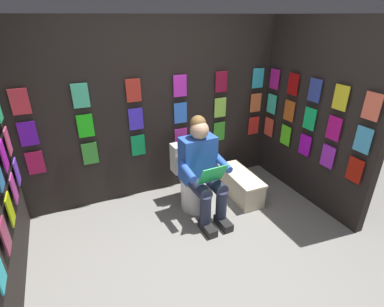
% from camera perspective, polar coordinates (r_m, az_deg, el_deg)
% --- Properties ---
extents(ground_plane, '(30.00, 30.00, 0.00)m').
position_cam_1_polar(ground_plane, '(2.85, 6.81, -24.06)').
color(ground_plane, gray).
extents(display_wall_back, '(3.35, 0.14, 2.17)m').
position_cam_1_polar(display_wall_back, '(3.67, -6.93, 8.22)').
color(display_wall_back, black).
rests_on(display_wall_back, ground).
extents(display_wall_left, '(0.14, 1.76, 2.17)m').
position_cam_1_polar(display_wall_left, '(3.79, 22.97, 6.95)').
color(display_wall_left, black).
rests_on(display_wall_left, ground).
extents(toilet, '(0.41, 0.56, 0.77)m').
position_cam_1_polar(toilet, '(3.58, 0.29, -5.40)').
color(toilet, white).
rests_on(toilet, ground).
extents(person_reading, '(0.54, 0.69, 1.19)m').
position_cam_1_polar(person_reading, '(3.27, 2.08, -3.10)').
color(person_reading, blue).
rests_on(person_reading, ground).
extents(comic_longbox_near, '(0.32, 0.76, 0.33)m').
position_cam_1_polar(comic_longbox_near, '(3.87, 9.37, -6.04)').
color(comic_longbox_near, beige).
rests_on(comic_longbox_near, ground).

